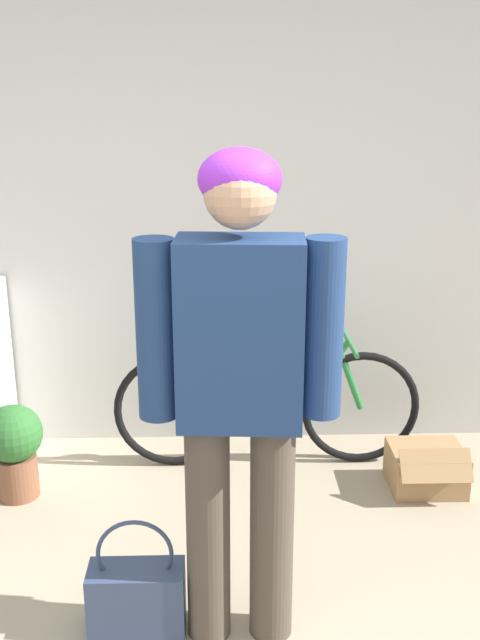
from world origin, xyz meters
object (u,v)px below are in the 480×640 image
(bicycle, at_px, (267,405))
(person, at_px, (240,371))
(handbag, at_px, (137,596))
(cardboard_box, at_px, (426,468))
(potted_plant, at_px, (14,446))

(bicycle, bearing_deg, person, -98.43)
(handbag, distance_m, cardboard_box, 1.68)
(person, height_order, potted_plant, person)
(person, relative_size, handbag, 3.82)
(handbag, xyz_separation_m, potted_plant, (-0.69, 0.98, 0.13))
(bicycle, relative_size, handbag, 3.49)
(handbag, bearing_deg, potted_plant, 125.13)
(bicycle, relative_size, cardboard_box, 4.44)
(person, distance_m, bicycle, 1.48)
(person, relative_size, cardboard_box, 4.85)
(cardboard_box, height_order, potted_plant, potted_plant)
(bicycle, bearing_deg, potted_plant, -166.94)
(handbag, relative_size, cardboard_box, 1.27)
(bicycle, height_order, potted_plant, bicycle)
(cardboard_box, relative_size, potted_plant, 0.76)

